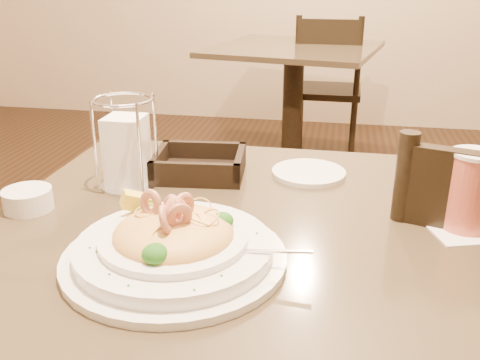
% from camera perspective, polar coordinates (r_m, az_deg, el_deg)
% --- Properties ---
extents(main_table, '(0.90, 0.90, 0.77)m').
position_cam_1_polar(main_table, '(1.07, -0.21, -16.66)').
color(main_table, black).
rests_on(main_table, ground).
extents(background_table, '(1.06, 1.06, 0.77)m').
position_cam_1_polar(background_table, '(3.23, 5.69, 9.73)').
color(background_table, black).
rests_on(background_table, ground).
extents(dining_chair_far, '(0.43, 0.43, 0.93)m').
position_cam_1_polar(dining_chair_far, '(3.47, 9.27, 9.95)').
color(dining_chair_far, black).
rests_on(dining_chair_far, ground).
extents(pasta_bowl, '(0.38, 0.35, 0.11)m').
position_cam_1_polar(pasta_bowl, '(0.83, -7.07, -6.69)').
color(pasta_bowl, white).
rests_on(pasta_bowl, main_table).
extents(drink_glass, '(0.16, 0.16, 0.14)m').
position_cam_1_polar(drink_glass, '(0.98, 23.30, -1.16)').
color(drink_glass, white).
rests_on(drink_glass, main_table).
extents(bread_basket, '(0.21, 0.17, 0.05)m').
position_cam_1_polar(bread_basket, '(1.17, -4.34, 1.46)').
color(bread_basket, black).
rests_on(bread_basket, main_table).
extents(napkin_caddy, '(0.12, 0.12, 0.19)m').
position_cam_1_polar(napkin_caddy, '(1.11, -11.97, 3.20)').
color(napkin_caddy, silver).
rests_on(napkin_caddy, main_table).
extents(side_plate, '(0.18, 0.18, 0.01)m').
position_cam_1_polar(side_plate, '(1.18, 7.33, 0.78)').
color(side_plate, white).
rests_on(side_plate, main_table).
extents(butter_ramekin, '(0.11, 0.11, 0.04)m').
position_cam_1_polar(butter_ramekin, '(1.07, -21.70, -1.94)').
color(butter_ramekin, white).
rests_on(butter_ramekin, main_table).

